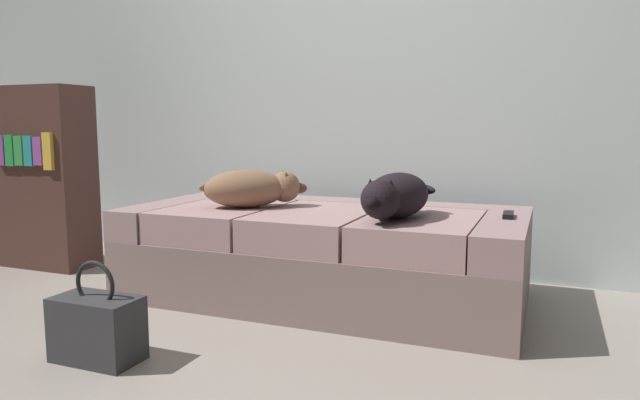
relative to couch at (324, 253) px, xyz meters
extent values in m
plane|color=gray|center=(0.00, -1.00, -0.22)|extent=(10.00, 10.00, 0.00)
cube|color=silver|center=(0.00, 0.72, 1.18)|extent=(6.40, 0.10, 2.80)
cube|color=gray|center=(0.00, 0.00, -0.07)|extent=(1.94, 0.95, 0.30)
cube|color=gray|center=(-0.87, 0.00, 0.15)|extent=(0.20, 0.95, 0.15)
cube|color=gray|center=(0.87, 0.00, 0.15)|extent=(0.20, 0.95, 0.15)
cube|color=gray|center=(0.00, 0.37, 0.15)|extent=(1.54, 0.20, 0.15)
cube|color=#A98485|center=(-0.51, -0.10, 0.15)|extent=(0.50, 0.73, 0.15)
cube|color=#A98485|center=(0.00, -0.10, 0.15)|extent=(0.50, 0.73, 0.15)
cube|color=#A98485|center=(0.51, -0.10, 0.15)|extent=(0.50, 0.73, 0.15)
ellipsoid|color=#886247|center=(-0.38, -0.10, 0.32)|extent=(0.48, 0.44, 0.19)
sphere|color=#886247|center=(-0.22, 0.01, 0.33)|extent=(0.16, 0.16, 0.16)
ellipsoid|color=brown|center=(-0.16, 0.05, 0.32)|extent=(0.11, 0.10, 0.05)
cone|color=brown|center=(-0.24, 0.05, 0.39)|extent=(0.04, 0.04, 0.05)
cone|color=brown|center=(-0.19, -0.03, 0.39)|extent=(0.04, 0.04, 0.05)
ellipsoid|color=#886247|center=(-0.57, -0.17, 0.33)|extent=(0.06, 0.17, 0.05)
ellipsoid|color=black|center=(0.41, -0.14, 0.33)|extent=(0.29, 0.47, 0.20)
sphere|color=black|center=(0.39, -0.35, 0.33)|extent=(0.17, 0.17, 0.17)
ellipsoid|color=black|center=(0.38, -0.42, 0.32)|extent=(0.07, 0.10, 0.06)
cone|color=black|center=(0.44, -0.35, 0.40)|extent=(0.04, 0.04, 0.05)
cone|color=black|center=(0.34, -0.34, 0.40)|extent=(0.04, 0.04, 0.05)
ellipsoid|color=black|center=(0.48, 0.06, 0.34)|extent=(0.17, 0.14, 0.05)
cube|color=black|center=(0.87, 0.06, 0.24)|extent=(0.05, 0.15, 0.02)
cube|color=#323236|center=(-0.48, -1.06, -0.10)|extent=(0.32, 0.18, 0.24)
torus|color=#232326|center=(-0.48, -1.06, 0.07)|extent=(0.18, 0.02, 0.18)
cube|color=#492D26|center=(-1.82, -0.02, 0.33)|extent=(0.56, 0.28, 1.10)
cube|color=#854495|center=(-2.00, -0.17, 0.49)|extent=(0.06, 0.02, 0.18)
cube|color=#279042|center=(-1.93, -0.17, 0.49)|extent=(0.06, 0.02, 0.18)
cube|color=green|center=(-1.85, -0.17, 0.49)|extent=(0.06, 0.02, 0.17)
cube|color=teal|center=(-1.78, -0.17, 0.49)|extent=(0.06, 0.02, 0.18)
cube|color=#91499C|center=(-1.70, -0.17, 0.49)|extent=(0.06, 0.02, 0.16)
cube|color=gold|center=(-1.63, -0.17, 0.49)|extent=(0.06, 0.02, 0.21)
camera|label=1|loc=(1.04, -2.64, 0.64)|focal=32.33mm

